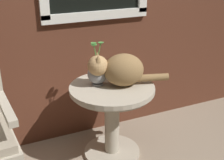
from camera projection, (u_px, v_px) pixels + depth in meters
wicker_side_table at (112, 107)px, 2.28m from camera, size 0.63×0.63×0.60m
cat at (120, 69)px, 2.18m from camera, size 0.59×0.31×0.25m
pewter_vase_with_ivy at (97, 72)px, 2.20m from camera, size 0.14×0.14×0.32m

